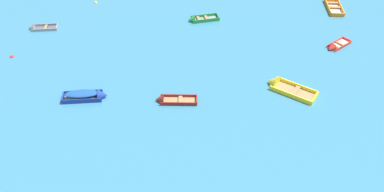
{
  "coord_description": "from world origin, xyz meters",
  "views": [
    {
      "loc": [
        -0.72,
        2.26,
        19.63
      ],
      "look_at": [
        0.0,
        25.12,
        0.15
      ],
      "focal_mm": 37.19,
      "sensor_mm": 36.0,
      "label": 1
    }
  ],
  "objects_px": {
    "rowboat_green_back_row_left": "(197,19)",
    "rowboat_orange_midfield_left": "(332,2)",
    "rowboat_deep_blue_outer_left": "(89,95)",
    "rowboat_yellow_cluster_outer": "(280,85)",
    "rowboat_grey_near_left": "(37,28)",
    "rowboat_maroon_outer_right": "(167,100)",
    "rowboat_red_near_camera": "(334,47)",
    "mooring_buoy_far_field": "(12,57)",
    "mooring_buoy_between_boats_left": "(96,3)"
  },
  "relations": [
    {
      "from": "rowboat_red_near_camera",
      "to": "rowboat_maroon_outer_right",
      "type": "bearing_deg",
      "value": -155.38
    },
    {
      "from": "rowboat_grey_near_left",
      "to": "mooring_buoy_far_field",
      "type": "xyz_separation_m",
      "value": [
        -0.92,
        -4.55,
        -0.13
      ]
    },
    {
      "from": "rowboat_green_back_row_left",
      "to": "rowboat_orange_midfield_left",
      "type": "distance_m",
      "value": 14.55
    },
    {
      "from": "rowboat_grey_near_left",
      "to": "rowboat_maroon_outer_right",
      "type": "distance_m",
      "value": 16.59
    },
    {
      "from": "rowboat_deep_blue_outer_left",
      "to": "rowboat_red_near_camera",
      "type": "relative_size",
      "value": 1.26
    },
    {
      "from": "rowboat_green_back_row_left",
      "to": "mooring_buoy_far_field",
      "type": "height_order",
      "value": "rowboat_green_back_row_left"
    },
    {
      "from": "rowboat_green_back_row_left",
      "to": "rowboat_orange_midfield_left",
      "type": "xyz_separation_m",
      "value": [
        14.21,
        3.13,
        0.02
      ]
    },
    {
      "from": "mooring_buoy_far_field",
      "to": "rowboat_yellow_cluster_outer",
      "type": "bearing_deg",
      "value": -12.3
    },
    {
      "from": "rowboat_grey_near_left",
      "to": "rowboat_red_near_camera",
      "type": "distance_m",
      "value": 27.52
    },
    {
      "from": "rowboat_yellow_cluster_outer",
      "to": "mooring_buoy_far_field",
      "type": "xyz_separation_m",
      "value": [
        -22.26,
        4.85,
        -0.17
      ]
    },
    {
      "from": "rowboat_deep_blue_outer_left",
      "to": "rowboat_red_near_camera",
      "type": "xyz_separation_m",
      "value": [
        20.53,
        6.16,
        -0.18
      ]
    },
    {
      "from": "rowboat_maroon_outer_right",
      "to": "mooring_buoy_far_field",
      "type": "bearing_deg",
      "value": 155.05
    },
    {
      "from": "mooring_buoy_between_boats_left",
      "to": "rowboat_deep_blue_outer_left",
      "type": "bearing_deg",
      "value": -82.96
    },
    {
      "from": "rowboat_grey_near_left",
      "to": "rowboat_orange_midfield_left",
      "type": "relative_size",
      "value": 0.69
    },
    {
      "from": "rowboat_red_near_camera",
      "to": "rowboat_green_back_row_left",
      "type": "bearing_deg",
      "value": 156.34
    },
    {
      "from": "rowboat_yellow_cluster_outer",
      "to": "mooring_buoy_between_boats_left",
      "type": "distance_m",
      "value": 22.1
    },
    {
      "from": "rowboat_maroon_outer_right",
      "to": "rowboat_red_near_camera",
      "type": "distance_m",
      "value": 16.11
    },
    {
      "from": "rowboat_deep_blue_outer_left",
      "to": "rowboat_maroon_outer_right",
      "type": "distance_m",
      "value": 5.91
    },
    {
      "from": "rowboat_grey_near_left",
      "to": "rowboat_orange_midfield_left",
      "type": "distance_m",
      "value": 29.83
    },
    {
      "from": "rowboat_deep_blue_outer_left",
      "to": "rowboat_green_back_row_left",
      "type": "distance_m",
      "value": 14.28
    },
    {
      "from": "rowboat_red_near_camera",
      "to": "rowboat_yellow_cluster_outer",
      "type": "bearing_deg",
      "value": -138.04
    },
    {
      "from": "rowboat_grey_near_left",
      "to": "rowboat_orange_midfield_left",
      "type": "xyz_separation_m",
      "value": [
        29.53,
        4.22,
        0.05
      ]
    },
    {
      "from": "rowboat_grey_near_left",
      "to": "rowboat_red_near_camera",
      "type": "bearing_deg",
      "value": -8.61
    },
    {
      "from": "rowboat_deep_blue_outer_left",
      "to": "rowboat_green_back_row_left",
      "type": "relative_size",
      "value": 1.07
    },
    {
      "from": "rowboat_green_back_row_left",
      "to": "mooring_buoy_between_boats_left",
      "type": "relative_size",
      "value": 9.95
    },
    {
      "from": "rowboat_deep_blue_outer_left",
      "to": "mooring_buoy_far_field",
      "type": "xyz_separation_m",
      "value": [
        -7.61,
        5.73,
        -0.29
      ]
    },
    {
      "from": "rowboat_maroon_outer_right",
      "to": "rowboat_yellow_cluster_outer",
      "type": "bearing_deg",
      "value": 9.22
    },
    {
      "from": "rowboat_yellow_cluster_outer",
      "to": "rowboat_red_near_camera",
      "type": "distance_m",
      "value": 7.91
    },
    {
      "from": "rowboat_deep_blue_outer_left",
      "to": "rowboat_orange_midfield_left",
      "type": "bearing_deg",
      "value": 32.4
    },
    {
      "from": "rowboat_deep_blue_outer_left",
      "to": "rowboat_yellow_cluster_outer",
      "type": "distance_m",
      "value": 14.68
    },
    {
      "from": "rowboat_grey_near_left",
      "to": "rowboat_green_back_row_left",
      "type": "height_order",
      "value": "rowboat_green_back_row_left"
    },
    {
      "from": "rowboat_red_near_camera",
      "to": "rowboat_deep_blue_outer_left",
      "type": "bearing_deg",
      "value": -163.3
    },
    {
      "from": "rowboat_deep_blue_outer_left",
      "to": "rowboat_red_near_camera",
      "type": "bearing_deg",
      "value": 16.7
    },
    {
      "from": "mooring_buoy_between_boats_left",
      "to": "rowboat_green_back_row_left",
      "type": "bearing_deg",
      "value": -21.35
    },
    {
      "from": "rowboat_deep_blue_outer_left",
      "to": "rowboat_yellow_cluster_outer",
      "type": "height_order",
      "value": "rowboat_yellow_cluster_outer"
    },
    {
      "from": "rowboat_grey_near_left",
      "to": "mooring_buoy_far_field",
      "type": "height_order",
      "value": "rowboat_grey_near_left"
    },
    {
      "from": "rowboat_red_near_camera",
      "to": "mooring_buoy_far_field",
      "type": "height_order",
      "value": "rowboat_red_near_camera"
    },
    {
      "from": "rowboat_deep_blue_outer_left",
      "to": "rowboat_red_near_camera",
      "type": "height_order",
      "value": "rowboat_deep_blue_outer_left"
    },
    {
      "from": "rowboat_deep_blue_outer_left",
      "to": "rowboat_maroon_outer_right",
      "type": "bearing_deg",
      "value": -5.34
    },
    {
      "from": "rowboat_red_near_camera",
      "to": "mooring_buoy_between_boats_left",
      "type": "distance_m",
      "value": 24.31
    },
    {
      "from": "rowboat_maroon_outer_right",
      "to": "rowboat_orange_midfield_left",
      "type": "distance_m",
      "value": 22.68
    },
    {
      "from": "rowboat_grey_near_left",
      "to": "rowboat_yellow_cluster_outer",
      "type": "distance_m",
      "value": 23.31
    },
    {
      "from": "rowboat_deep_blue_outer_left",
      "to": "mooring_buoy_between_boats_left",
      "type": "relative_size",
      "value": 10.62
    },
    {
      "from": "rowboat_yellow_cluster_outer",
      "to": "mooring_buoy_far_field",
      "type": "bearing_deg",
      "value": 167.7
    },
    {
      "from": "rowboat_green_back_row_left",
      "to": "mooring_buoy_far_field",
      "type": "xyz_separation_m",
      "value": [
        -16.24,
        -5.64,
        -0.16
      ]
    },
    {
      "from": "rowboat_deep_blue_outer_left",
      "to": "rowboat_maroon_outer_right",
      "type": "relative_size",
      "value": 1.07
    },
    {
      "from": "mooring_buoy_between_boats_left",
      "to": "rowboat_grey_near_left",
      "type": "bearing_deg",
      "value": -132.44
    },
    {
      "from": "rowboat_grey_near_left",
      "to": "rowboat_maroon_outer_right",
      "type": "bearing_deg",
      "value": -40.76
    },
    {
      "from": "mooring_buoy_between_boats_left",
      "to": "rowboat_yellow_cluster_outer",
      "type": "bearing_deg",
      "value": -41.43
    },
    {
      "from": "rowboat_green_back_row_left",
      "to": "rowboat_orange_midfield_left",
      "type": "relative_size",
      "value": 0.8
    }
  ]
}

